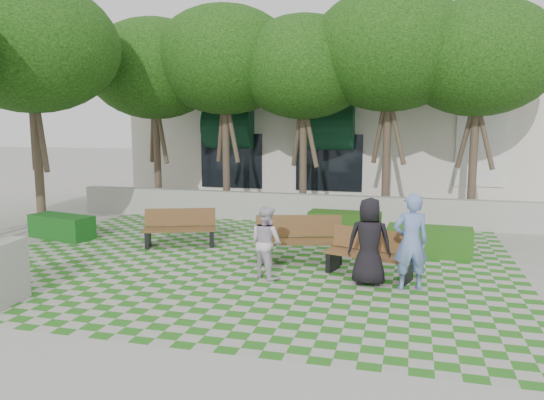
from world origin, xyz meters
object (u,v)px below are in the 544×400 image
(person_white, at_px, (266,242))
(person_dark, at_px, (369,241))
(bench_east, at_px, (370,254))
(hedge_midright, at_px, (345,224))
(bench_mid, at_px, (299,240))
(hedge_east, at_px, (429,241))
(hedge_west, at_px, (62,227))
(person_blue, at_px, (411,242))
(bench_west, at_px, (180,228))

(person_white, bearing_deg, person_dark, -146.22)
(bench_east, relative_size, hedge_midright, 0.98)
(bench_mid, height_order, hedge_midright, bench_mid)
(hedge_midright, bearing_deg, bench_mid, -103.09)
(hedge_east, relative_size, person_dark, 1.13)
(hedge_west, xyz_separation_m, person_dark, (8.53, -2.06, 0.55))
(hedge_midright, xyz_separation_m, person_blue, (1.79, -4.40, 0.59))
(person_white, bearing_deg, person_blue, -148.84)
(bench_east, relative_size, bench_mid, 0.92)
(hedge_east, height_order, hedge_midright, hedge_midright)
(bench_mid, height_order, hedge_west, bench_mid)
(hedge_midright, distance_m, hedge_west, 7.85)
(person_dark, bearing_deg, hedge_east, -116.34)
(bench_west, height_order, hedge_west, bench_west)
(hedge_east, distance_m, person_blue, 2.91)
(bench_mid, relative_size, hedge_east, 1.07)
(bench_west, xyz_separation_m, hedge_east, (6.22, 0.64, -0.12))
(bench_west, bearing_deg, hedge_west, 159.88)
(person_blue, bearing_deg, bench_mid, -46.39)
(bench_east, bearing_deg, person_blue, -24.20)
(hedge_east, relative_size, hedge_west, 1.07)
(hedge_east, distance_m, hedge_west, 9.79)
(bench_west, relative_size, hedge_west, 1.04)
(bench_east, height_order, hedge_midright, bench_east)
(hedge_midright, relative_size, person_dark, 1.13)
(bench_east, bearing_deg, hedge_east, 76.73)
(hedge_east, relative_size, person_blue, 1.05)
(bench_mid, relative_size, person_white, 1.40)
(bench_mid, xyz_separation_m, person_blue, (2.48, -1.46, 0.43))
(person_blue, bearing_deg, hedge_west, -29.01)
(hedge_east, bearing_deg, hedge_midright, 144.64)
(bench_east, xyz_separation_m, hedge_west, (-8.52, 1.45, -0.14))
(bench_west, bearing_deg, hedge_midright, 9.17)
(bench_east, relative_size, person_blue, 1.04)
(person_white, bearing_deg, bench_east, -129.85)
(bench_west, distance_m, person_white, 3.60)
(bench_mid, bearing_deg, person_white, -121.19)
(hedge_east, relative_size, person_white, 1.31)
(bench_mid, distance_m, hedge_west, 6.88)
(hedge_west, distance_m, person_dark, 8.80)
(bench_mid, relative_size, hedge_west, 1.14)
(bench_east, distance_m, bench_mid, 1.83)
(bench_mid, distance_m, person_white, 1.48)
(hedge_west, bearing_deg, bench_east, -9.63)
(hedge_east, height_order, person_white, person_white)
(bench_mid, distance_m, hedge_east, 3.23)
(bench_east, relative_size, person_white, 1.29)
(hedge_east, height_order, person_dark, person_dark)
(bench_east, relative_size, bench_west, 1.01)
(bench_mid, xyz_separation_m, hedge_midright, (0.68, 2.94, -0.16))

